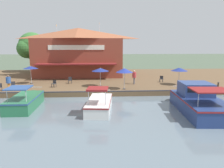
% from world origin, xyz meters
% --- Properties ---
extents(ground_plane, '(220.00, 220.00, 0.00)m').
position_xyz_m(ground_plane, '(0.00, 0.00, 0.00)').
color(ground_plane, '#4C5B47').
extents(quay_deck, '(22.00, 56.00, 0.60)m').
position_xyz_m(quay_deck, '(-11.00, 0.00, 0.30)').
color(quay_deck, brown).
rests_on(quay_deck, ground).
extents(quay_edge_fender, '(0.20, 50.40, 0.10)m').
position_xyz_m(quay_edge_fender, '(-0.10, 0.00, 0.65)').
color(quay_edge_fender, '#2D2D33').
rests_on(quay_edge_fender, quay_deck).
extents(waterfront_restaurant, '(9.60, 14.48, 8.59)m').
position_xyz_m(waterfront_restaurant, '(-13.47, -2.92, 4.54)').
color(waterfront_restaurant, brown).
rests_on(waterfront_restaurant, quay_deck).
extents(patio_umbrella_near_quay_edge, '(1.95, 1.95, 2.48)m').
position_xyz_m(patio_umbrella_near_quay_edge, '(-1.43, 3.26, 2.80)').
color(patio_umbrella_near_quay_edge, '#B7B7B7').
rests_on(patio_umbrella_near_quay_edge, quay_deck).
extents(patio_umbrella_mid_patio_right, '(2.10, 2.10, 2.30)m').
position_xyz_m(patio_umbrella_mid_patio_right, '(-3.38, 0.52, 2.67)').
color(patio_umbrella_mid_patio_right, '#B7B7B7').
rests_on(patio_umbrella_mid_patio_right, quay_deck).
extents(patio_umbrella_back_row, '(2.07, 2.07, 2.25)m').
position_xyz_m(patio_umbrella_back_row, '(-3.87, 10.59, 2.60)').
color(patio_umbrella_back_row, '#B7B7B7').
rests_on(patio_umbrella_back_row, quay_deck).
extents(patio_umbrella_by_entrance, '(1.88, 1.88, 2.36)m').
position_xyz_m(patio_umbrella_by_entrance, '(-5.89, -8.59, 2.74)').
color(patio_umbrella_by_entrance, '#B7B7B7').
rests_on(patio_umbrella_by_entrance, quay_deck).
extents(cafe_chair_beside_entrance, '(0.59, 0.59, 0.85)m').
position_xyz_m(cafe_chair_beside_entrance, '(-5.98, 8.94, 1.08)').
color(cafe_chair_beside_entrance, '#2D2D33').
rests_on(cafe_chair_beside_entrance, quay_deck).
extents(cafe_chair_mid_patio, '(0.57, 0.57, 0.85)m').
position_xyz_m(cafe_chair_mid_patio, '(-2.41, -9.64, 1.08)').
color(cafe_chair_mid_patio, '#2D2D33').
rests_on(cafe_chair_mid_patio, quay_deck).
extents(cafe_chair_under_first_umbrella, '(0.57, 0.57, 0.85)m').
position_xyz_m(cafe_chair_under_first_umbrella, '(-1.28, -10.66, 1.08)').
color(cafe_chair_under_first_umbrella, '#2D2D33').
rests_on(cafe_chair_under_first_umbrella, quay_deck).
extents(cafe_chair_facing_river, '(0.46, 0.46, 0.85)m').
position_xyz_m(cafe_chair_facing_river, '(-5.71, -3.50, 1.08)').
color(cafe_chair_facing_river, '#2D2D33').
rests_on(cafe_chair_facing_river, quay_deck).
extents(cafe_chair_far_corner_seat, '(0.57, 0.57, 0.85)m').
position_xyz_m(cafe_chair_far_corner_seat, '(-3.20, -5.10, 1.08)').
color(cafe_chair_far_corner_seat, '#2D2D33').
rests_on(cafe_chair_far_corner_seat, quay_deck).
extents(person_near_entrance, '(0.51, 0.51, 1.80)m').
position_xyz_m(person_near_entrance, '(-4.62, 4.93, 1.74)').
color(person_near_entrance, '#4C4C56').
rests_on(person_near_entrance, quay_deck).
extents(person_mid_patio, '(0.50, 0.50, 1.78)m').
position_xyz_m(person_mid_patio, '(-1.36, -9.71, 1.73)').
color(person_mid_patio, orange).
rests_on(person_mid_patio, quay_deck).
extents(motorboat_far_downstream, '(8.68, 3.74, 2.33)m').
position_xyz_m(motorboat_far_downstream, '(5.29, 8.79, 0.91)').
color(motorboat_far_downstream, navy).
rests_on(motorboat_far_downstream, river_water).
extents(motorboat_outer_channel, '(6.16, 2.53, 2.22)m').
position_xyz_m(motorboat_outer_channel, '(4.46, 0.42, 0.63)').
color(motorboat_outer_channel, white).
rests_on(motorboat_outer_channel, river_water).
extents(motorboat_nearest_quay, '(6.08, 2.17, 2.13)m').
position_xyz_m(motorboat_nearest_quay, '(3.29, -6.30, 0.67)').
color(motorboat_nearest_quay, '#287047').
rests_on(motorboat_nearest_quay, river_water).
extents(mooring_post, '(0.22, 0.22, 0.88)m').
position_xyz_m(mooring_post, '(-0.35, 13.87, 1.05)').
color(mooring_post, '#473323').
rests_on(mooring_post, quay_deck).
extents(tree_downstream_bank, '(5.25, 5.00, 7.36)m').
position_xyz_m(tree_downstream_bank, '(-18.88, -12.27, 5.32)').
color(tree_downstream_bank, brown).
rests_on(tree_downstream_bank, quay_deck).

